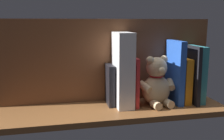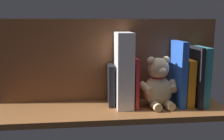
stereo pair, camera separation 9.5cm
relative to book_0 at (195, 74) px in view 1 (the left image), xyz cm
name	(u,v)px [view 1 (the left image)]	position (x,y,z in cm)	size (l,w,h in cm)	color
ground_plane	(112,110)	(36.53, 2.17, -12.89)	(90.99, 25.24, 2.20)	brown
shelf_back_panel	(107,61)	(36.53, -8.20, 5.51)	(90.99, 1.50, 34.61)	brown
book_0	(195,74)	(0.00, 0.00, 0.00)	(2.97, 14.10, 23.58)	teal
book_1	(190,74)	(2.94, 0.78, 0.15)	(1.50, 15.67, 23.87)	black
book_2	(182,80)	(5.92, -0.33, -2.43)	(3.06, 13.44, 18.72)	orange
book_3	(175,72)	(9.42, 0.04, 1.18)	(2.52, 14.19, 25.93)	blue
teddy_bear	(157,83)	(18.02, 1.82, -2.93)	(16.19, 13.95, 20.13)	#D1B284
book_4	(133,81)	(27.15, -0.48, -1.98)	(1.33, 13.15, 19.62)	red
dictionary_thick_white	(123,70)	(31.68, 0.08, 2.94)	(6.31, 14.06, 29.46)	white
book_5	(109,85)	(36.73, -2.14, -3.55)	(2.39, 9.83, 16.49)	black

